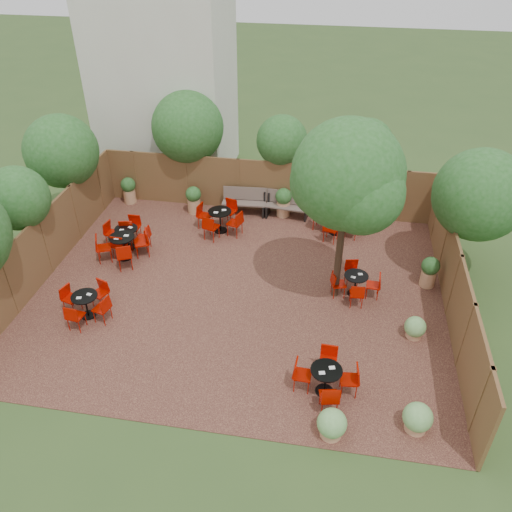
# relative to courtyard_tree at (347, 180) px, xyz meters

# --- Properties ---
(ground) EXTENTS (80.00, 80.00, 0.00)m
(ground) POSITION_rel_courtyard_tree_xyz_m (-2.82, -0.30, -3.77)
(ground) COLOR #354F23
(ground) RESTS_ON ground
(courtyard_paving) EXTENTS (12.00, 10.00, 0.02)m
(courtyard_paving) POSITION_rel_courtyard_tree_xyz_m (-2.82, -0.30, -3.76)
(courtyard_paving) COLOR #321714
(courtyard_paving) RESTS_ON ground
(fence_back) EXTENTS (12.00, 0.08, 2.00)m
(fence_back) POSITION_rel_courtyard_tree_xyz_m (-2.82, 4.70, -2.77)
(fence_back) COLOR brown
(fence_back) RESTS_ON ground
(fence_left) EXTENTS (0.08, 10.00, 2.00)m
(fence_left) POSITION_rel_courtyard_tree_xyz_m (-8.82, -0.30, -2.77)
(fence_left) COLOR brown
(fence_left) RESTS_ON ground
(fence_right) EXTENTS (0.08, 10.00, 2.00)m
(fence_right) POSITION_rel_courtyard_tree_xyz_m (3.18, -0.30, -2.77)
(fence_right) COLOR brown
(fence_right) RESTS_ON ground
(neighbour_building) EXTENTS (5.00, 4.00, 8.00)m
(neighbour_building) POSITION_rel_courtyard_tree_xyz_m (-7.32, 7.70, 0.23)
(neighbour_building) COLOR beige
(neighbour_building) RESTS_ON ground
(overhang_foliage) EXTENTS (16.01, 10.90, 2.76)m
(overhang_foliage) POSITION_rel_courtyard_tree_xyz_m (-4.89, 1.92, -1.02)
(overhang_foliage) COLOR #1F511A
(overhang_foliage) RESTS_ON ground
(courtyard_tree) EXTENTS (2.98, 2.91, 5.36)m
(courtyard_tree) POSITION_rel_courtyard_tree_xyz_m (0.00, 0.00, 0.00)
(courtyard_tree) COLOR black
(courtyard_tree) RESTS_ON courtyard_paving
(park_bench_left) EXTENTS (1.63, 0.62, 0.99)m
(park_bench_left) POSITION_rel_courtyard_tree_xyz_m (-3.53, 4.33, -3.24)
(park_bench_left) COLOR brown
(park_bench_left) RESTS_ON courtyard_paving
(park_bench_right) EXTENTS (1.61, 0.68, 0.97)m
(park_bench_right) POSITION_rel_courtyard_tree_xyz_m (-1.94, 4.33, -3.25)
(park_bench_right) COLOR brown
(park_bench_right) RESTS_ON courtyard_paving
(bistro_tables) EXTENTS (8.99, 8.83, 0.93)m
(bistro_tables) POSITION_rel_courtyard_tree_xyz_m (-3.59, 0.67, -3.30)
(bistro_tables) COLOR black
(bistro_tables) RESTS_ON courtyard_paving
(planters) EXTENTS (11.31, 4.02, 1.08)m
(planters) POSITION_rel_courtyard_tree_xyz_m (-3.31, 3.57, -3.19)
(planters) COLOR tan
(planters) RESTS_ON courtyard_paving
(low_shrubs) EXTENTS (2.64, 4.11, 0.71)m
(low_shrubs) POSITION_rel_courtyard_tree_xyz_m (1.34, -3.87, -3.42)
(low_shrubs) COLOR tan
(low_shrubs) RESTS_ON courtyard_paving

